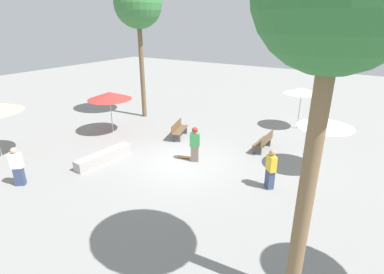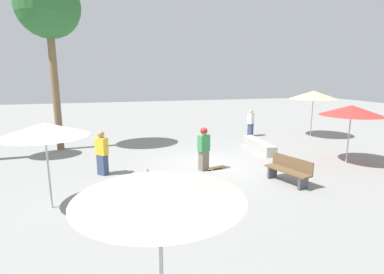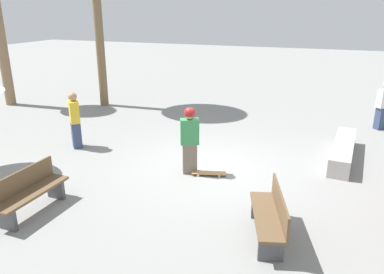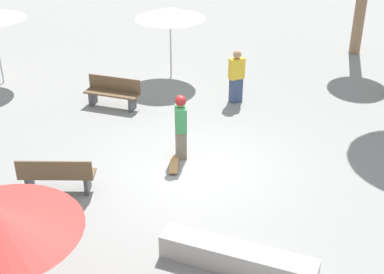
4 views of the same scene
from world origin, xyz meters
name	(u,v)px [view 3 (image 3 of 4)]	position (x,y,z in m)	size (l,w,h in m)	color
ground_plane	(211,168)	(0.00, 0.00, 0.00)	(60.00, 60.00, 0.00)	gray
skater_main	(190,138)	(0.41, -0.42, 0.87)	(0.40, 0.49, 1.60)	#726656
skateboard	(209,173)	(0.42, 0.07, 0.06)	(0.40, 0.82, 0.07)	#B7844C
concrete_ledge	(343,151)	(-1.77, 3.01, 0.22)	(2.81, 0.70, 0.45)	#A8A39E
bench_near	(29,192)	(3.20, -2.61, 0.43)	(1.61, 0.47, 0.85)	#47474C
bench_far	(271,216)	(2.44, 1.82, 0.43)	(1.66, 0.88, 0.85)	#47474C
bystander_watching	(383,106)	(-4.91, 4.15, 0.77)	(0.45, 0.47, 1.55)	#38476B
bystander_far	(75,120)	(-0.08, -4.00, 0.78)	(0.47, 0.47, 1.57)	#38476B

